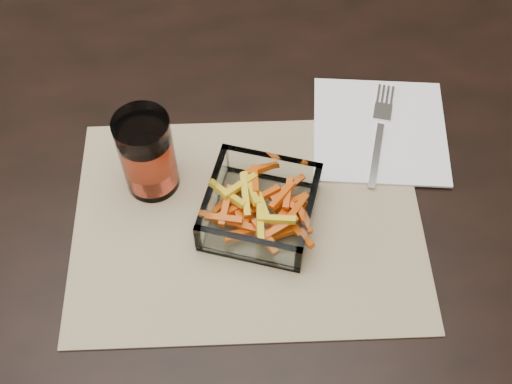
% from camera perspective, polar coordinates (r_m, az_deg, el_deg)
% --- Properties ---
extents(dining_table, '(1.60, 0.90, 0.75)m').
position_cam_1_polar(dining_table, '(0.95, -8.42, -2.25)').
color(dining_table, black).
rests_on(dining_table, ground).
extents(placemat, '(0.48, 0.37, 0.00)m').
position_cam_1_polar(placemat, '(0.83, -0.71, -2.62)').
color(placemat, tan).
rests_on(placemat, dining_table).
extents(glass_bowl, '(0.17, 0.17, 0.05)m').
position_cam_1_polar(glass_bowl, '(0.82, 0.37, -1.49)').
color(glass_bowl, white).
rests_on(glass_bowl, placemat).
extents(tumbler, '(0.07, 0.07, 0.12)m').
position_cam_1_polar(tumbler, '(0.83, -9.61, 3.18)').
color(tumbler, white).
rests_on(tumbler, placemat).
extents(napkin, '(0.22, 0.22, 0.00)m').
position_cam_1_polar(napkin, '(0.93, 10.94, 5.42)').
color(napkin, white).
rests_on(napkin, placemat).
extents(fork, '(0.08, 0.18, 0.00)m').
position_cam_1_polar(fork, '(0.93, 10.96, 5.44)').
color(fork, silver).
rests_on(fork, napkin).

